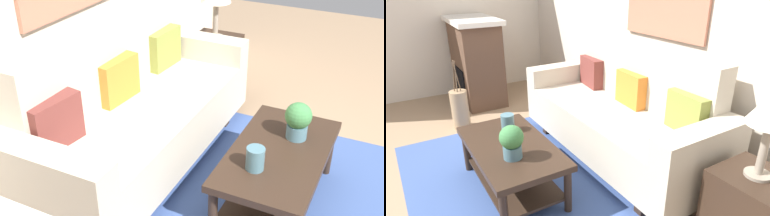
# 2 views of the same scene
# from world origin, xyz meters

# --- Properties ---
(ground_plane) EXTENTS (9.32, 9.32, 0.00)m
(ground_plane) POSITION_xyz_m (0.00, 0.00, 0.00)
(ground_plane) COLOR #9E7F60
(wall_back) EXTENTS (5.32, 0.10, 2.70)m
(wall_back) POSITION_xyz_m (0.00, 2.06, 1.35)
(wall_back) COLOR beige
(wall_back) RESTS_ON ground_plane
(wall_left) EXTENTS (0.10, 5.01, 2.70)m
(wall_left) POSITION_xyz_m (-2.71, 0.50, 1.35)
(wall_left) COLOR beige
(wall_left) RESTS_ON ground_plane
(area_rug) EXTENTS (2.35, 1.80, 0.01)m
(area_rug) POSITION_xyz_m (0.00, 0.50, 0.01)
(area_rug) COLOR #3D5693
(area_rug) RESTS_ON ground_plane
(couch) EXTENTS (2.19, 0.84, 1.08)m
(couch) POSITION_xyz_m (0.13, 1.52, 0.43)
(couch) COLOR beige
(couch) RESTS_ON ground_plane
(throw_pillow_maroon) EXTENTS (0.37, 0.17, 0.32)m
(throw_pillow_maroon) POSITION_xyz_m (-0.55, 1.65, 0.68)
(throw_pillow_maroon) COLOR brown
(throw_pillow_maroon) RESTS_ON couch
(throw_pillow_orange) EXTENTS (0.37, 0.15, 0.32)m
(throw_pillow_orange) POSITION_xyz_m (0.13, 1.65, 0.68)
(throw_pillow_orange) COLOR orange
(throw_pillow_orange) RESTS_ON couch
(throw_pillow_olive) EXTENTS (0.37, 0.15, 0.32)m
(throw_pillow_olive) POSITION_xyz_m (0.81, 1.65, 0.68)
(throw_pillow_olive) COLOR olive
(throw_pillow_olive) RESTS_ON couch
(coffee_table) EXTENTS (1.10, 0.60, 0.43)m
(coffee_table) POSITION_xyz_m (0.13, 0.41, 0.31)
(coffee_table) COLOR #332319
(coffee_table) RESTS_ON ground_plane
(tabletop_vase) EXTENTS (0.11, 0.11, 0.15)m
(tabletop_vase) POSITION_xyz_m (-0.13, 0.49, 0.50)
(tabletop_vase) COLOR slate
(tabletop_vase) RESTS_ON coffee_table
(potted_plant_tabletop) EXTENTS (0.18, 0.18, 0.26)m
(potted_plant_tabletop) POSITION_xyz_m (0.33, 0.36, 0.57)
(potted_plant_tabletop) COLOR slate
(potted_plant_tabletop) RESTS_ON coffee_table
(side_table) EXTENTS (0.44, 0.44, 0.56)m
(side_table) POSITION_xyz_m (1.53, 1.48, 0.28)
(side_table) COLOR #332319
(side_table) RESTS_ON ground_plane
(fireplace) EXTENTS (1.02, 0.58, 1.16)m
(fireplace) POSITION_xyz_m (-2.11, 0.78, 0.59)
(fireplace) COLOR brown
(fireplace) RESTS_ON ground_plane
(floor_vase) EXTENTS (0.20, 0.20, 0.45)m
(floor_vase) POSITION_xyz_m (-1.35, 0.34, 0.23)
(floor_vase) COLOR tan
(floor_vase) RESTS_ON ground_plane
(floor_vase_branch_a) EXTENTS (0.02, 0.02, 0.36)m
(floor_vase_branch_a) POSITION_xyz_m (-1.33, 0.34, 0.63)
(floor_vase_branch_a) COLOR brown
(floor_vase_branch_a) RESTS_ON floor_vase
(floor_vase_branch_b) EXTENTS (0.02, 0.05, 0.36)m
(floor_vase_branch_b) POSITION_xyz_m (-1.36, 0.36, 0.63)
(floor_vase_branch_b) COLOR brown
(floor_vase_branch_b) RESTS_ON floor_vase
(floor_vase_branch_c) EXTENTS (0.04, 0.03, 0.36)m
(floor_vase_branch_c) POSITION_xyz_m (-1.36, 0.32, 0.63)
(floor_vase_branch_c) COLOR brown
(floor_vase_branch_c) RESTS_ON floor_vase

